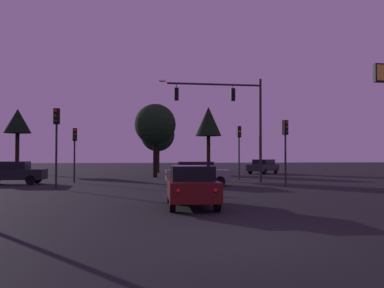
% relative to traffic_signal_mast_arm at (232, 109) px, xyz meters
% --- Properties ---
extents(ground_plane, '(168.00, 168.00, 0.00)m').
position_rel_traffic_signal_mast_arm_xyz_m(ground_plane, '(-4.70, 4.45, -5.25)').
color(ground_plane, black).
rests_on(ground_plane, ground).
extents(traffic_signal_mast_arm, '(7.49, 0.40, 7.48)m').
position_rel_traffic_signal_mast_arm_xyz_m(traffic_signal_mast_arm, '(0.00, 0.00, 0.00)').
color(traffic_signal_mast_arm, '#232326').
rests_on(traffic_signal_mast_arm, ground).
extents(traffic_light_corner_left, '(0.37, 0.39, 3.85)m').
position_rel_traffic_signal_mast_arm_xyz_m(traffic_light_corner_left, '(-11.13, 1.28, -2.50)').
color(traffic_light_corner_left, '#232326').
rests_on(traffic_light_corner_left, ground).
extents(traffic_light_corner_right, '(0.37, 0.39, 4.07)m').
position_rel_traffic_signal_mast_arm_xyz_m(traffic_light_corner_right, '(2.17, -4.75, -2.35)').
color(traffic_light_corner_right, '#232326').
rests_on(traffic_light_corner_right, ground).
extents(traffic_light_median, '(0.33, 0.37, 4.27)m').
position_rel_traffic_signal_mast_arm_xyz_m(traffic_light_median, '(1.35, 3.17, -2.22)').
color(traffic_light_median, '#232326').
rests_on(traffic_light_median, ground).
extents(traffic_light_far_side, '(0.35, 0.38, 4.58)m').
position_rel_traffic_signal_mast_arm_xyz_m(traffic_light_far_side, '(-11.35, -4.67, -2.02)').
color(traffic_light_far_side, '#232326').
rests_on(traffic_light_far_side, ground).
extents(car_nearside_lane, '(1.96, 4.33, 1.52)m').
position_rel_traffic_signal_mast_arm_xyz_m(car_nearside_lane, '(-4.95, -13.81, -4.45)').
color(car_nearside_lane, '#4C0F0F').
rests_on(car_nearside_lane, ground).
extents(car_crossing_left, '(4.16, 1.95, 1.52)m').
position_rel_traffic_signal_mast_arm_xyz_m(car_crossing_left, '(-3.03, -2.97, -4.46)').
color(car_crossing_left, gray).
rests_on(car_crossing_left, ground).
extents(car_crossing_right, '(4.26, 1.91, 1.52)m').
position_rel_traffic_signal_mast_arm_xyz_m(car_crossing_right, '(-14.98, 0.09, -4.45)').
color(car_crossing_right, black).
rests_on(car_crossing_right, ground).
extents(car_far_lane, '(4.28, 4.43, 1.52)m').
position_rel_traffic_signal_mast_arm_xyz_m(car_far_lane, '(6.74, 13.61, -4.45)').
color(car_far_lane, '#232328').
rests_on(car_far_lane, ground).
extents(tree_behind_sign, '(3.90, 3.90, 6.31)m').
position_rel_traffic_signal_mast_arm_xyz_m(tree_behind_sign, '(-4.19, 18.30, -0.92)').
color(tree_behind_sign, black).
rests_on(tree_behind_sign, ground).
extents(tree_left_far, '(3.17, 3.17, 7.92)m').
position_rel_traffic_signal_mast_arm_xyz_m(tree_left_far, '(2.16, 20.75, 0.79)').
color(tree_left_far, black).
rests_on(tree_left_far, ground).
extents(tree_center_horizon, '(2.94, 2.94, 7.14)m').
position_rel_traffic_signal_mast_arm_xyz_m(tree_center_horizon, '(-19.67, 19.33, 0.42)').
color(tree_center_horizon, black).
rests_on(tree_center_horizon, ground).
extents(tree_right_cluster, '(3.66, 3.66, 6.51)m').
position_rel_traffic_signal_mast_arm_xyz_m(tree_right_cluster, '(-5.06, 7.86, -0.59)').
color(tree_right_cluster, black).
rests_on(tree_right_cluster, ground).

